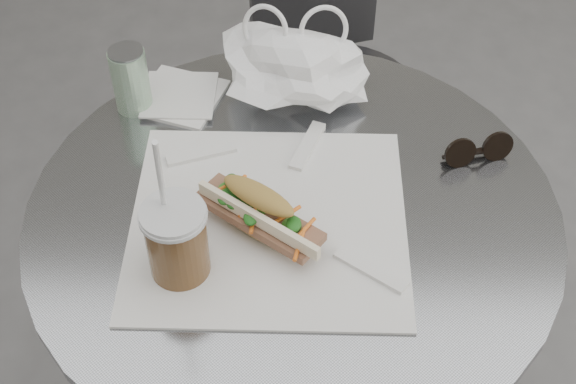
{
  "coord_description": "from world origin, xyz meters",
  "views": [
    {
      "loc": [
        0.01,
        -0.56,
        1.59
      ],
      "look_at": [
        -0.01,
        0.19,
        0.79
      ],
      "focal_mm": 50.0,
      "sensor_mm": 36.0,
      "label": 1
    }
  ],
  "objects_px": {
    "iced_coffee": "(177,240)",
    "sunglasses": "(478,151)",
    "banh_mi": "(259,213)",
    "cafe_table": "(292,318)",
    "chair_far": "(329,127)",
    "drink_can": "(130,80)"
  },
  "relations": [
    {
      "from": "sunglasses",
      "to": "drink_can",
      "type": "bearing_deg",
      "value": 153.17
    },
    {
      "from": "cafe_table",
      "to": "chair_far",
      "type": "relative_size",
      "value": 1.09
    },
    {
      "from": "chair_far",
      "to": "sunglasses",
      "type": "bearing_deg",
      "value": 92.56
    },
    {
      "from": "iced_coffee",
      "to": "sunglasses",
      "type": "distance_m",
      "value": 0.47
    },
    {
      "from": "banh_mi",
      "to": "sunglasses",
      "type": "distance_m",
      "value": 0.35
    },
    {
      "from": "cafe_table",
      "to": "drink_can",
      "type": "distance_m",
      "value": 0.47
    },
    {
      "from": "cafe_table",
      "to": "sunglasses",
      "type": "relative_size",
      "value": 7.05
    },
    {
      "from": "banh_mi",
      "to": "chair_far",
      "type": "bearing_deg",
      "value": 115.67
    },
    {
      "from": "sunglasses",
      "to": "cafe_table",
      "type": "bearing_deg",
      "value": -173.96
    },
    {
      "from": "sunglasses",
      "to": "drink_can",
      "type": "distance_m",
      "value": 0.54
    },
    {
      "from": "iced_coffee",
      "to": "sunglasses",
      "type": "relative_size",
      "value": 2.32
    },
    {
      "from": "cafe_table",
      "to": "chair_far",
      "type": "bearing_deg",
      "value": 83.41
    },
    {
      "from": "cafe_table",
      "to": "iced_coffee",
      "type": "bearing_deg",
      "value": -142.62
    },
    {
      "from": "iced_coffee",
      "to": "chair_far",
      "type": "bearing_deg",
      "value": 73.7
    },
    {
      "from": "sunglasses",
      "to": "drink_can",
      "type": "height_order",
      "value": "drink_can"
    },
    {
      "from": "cafe_table",
      "to": "sunglasses",
      "type": "bearing_deg",
      "value": 21.26
    },
    {
      "from": "drink_can",
      "to": "iced_coffee",
      "type": "bearing_deg",
      "value": -71.09
    },
    {
      "from": "chair_far",
      "to": "drink_can",
      "type": "relative_size",
      "value": 6.35
    },
    {
      "from": "banh_mi",
      "to": "sunglasses",
      "type": "height_order",
      "value": "banh_mi"
    },
    {
      "from": "cafe_table",
      "to": "banh_mi",
      "type": "height_order",
      "value": "banh_mi"
    },
    {
      "from": "sunglasses",
      "to": "iced_coffee",
      "type": "bearing_deg",
      "value": -167.75
    },
    {
      "from": "cafe_table",
      "to": "iced_coffee",
      "type": "relative_size",
      "value": 3.03
    }
  ]
}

